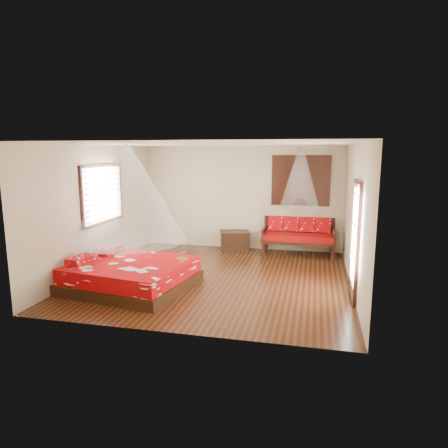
% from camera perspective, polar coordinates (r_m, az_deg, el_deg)
% --- Properties ---
extents(room, '(5.54, 5.54, 2.84)m').
position_cam_1_polar(room, '(8.30, -1.04, 1.65)').
color(room, black).
rests_on(room, ground).
extents(bed, '(2.50, 2.32, 0.65)m').
position_cam_1_polar(bed, '(8.17, -13.21, -7.03)').
color(bed, black).
rests_on(bed, floor).
extents(daybed, '(1.85, 0.82, 0.96)m').
position_cam_1_polar(daybed, '(10.57, 10.59, -1.49)').
color(daybed, black).
rests_on(daybed, floor).
extents(storage_chest, '(0.91, 0.78, 0.53)m').
position_cam_1_polar(storage_chest, '(10.88, 1.58, -2.36)').
color(storage_chest, black).
rests_on(storage_chest, floor).
extents(shutter_panel, '(1.52, 0.06, 1.32)m').
position_cam_1_polar(shutter_panel, '(10.72, 10.91, 6.10)').
color(shutter_panel, black).
rests_on(shutter_panel, wall_back).
extents(window_left, '(0.10, 1.74, 1.34)m').
position_cam_1_polar(window_left, '(9.46, -16.92, 4.10)').
color(window_left, black).
rests_on(window_left, wall_left).
extents(glazed_door, '(0.08, 1.02, 2.16)m').
position_cam_1_polar(glazed_door, '(7.57, 18.21, -2.26)').
color(glazed_door, black).
rests_on(glazed_door, floor).
extents(wine_tray, '(0.23, 0.23, 0.19)m').
position_cam_1_polar(wine_tray, '(8.11, -5.98, -4.75)').
color(wine_tray, brown).
rests_on(wine_tray, bed).
extents(mosquito_net_main, '(2.22, 2.22, 1.80)m').
position_cam_1_polar(mosquito_net_main, '(7.84, -13.56, 4.18)').
color(mosquito_net_main, white).
rests_on(mosquito_net_main, ceiling).
extents(mosquito_net_daybed, '(0.99, 0.99, 1.50)m').
position_cam_1_polar(mosquito_net_daybed, '(10.24, 10.82, 6.48)').
color(mosquito_net_daybed, white).
rests_on(mosquito_net_daybed, ceiling).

